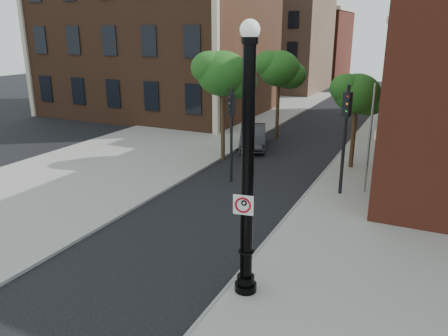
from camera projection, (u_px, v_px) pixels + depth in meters
The scene contains 16 objects.
ground at pixel (175, 267), 13.81m from camera, with size 120.00×120.00×0.00m, color black.
sidewalk_right at pixel (402, 193), 19.95m from camera, with size 8.00×60.00×0.12m, color gray.
sidewalk_left at pixel (198, 130), 33.00m from camera, with size 10.00×50.00×0.12m, color gray.
curb_edge at pixel (317, 181), 21.57m from camera, with size 0.10×60.00×0.14m, color gray.
victorian_building at pixel (160, 13), 38.44m from camera, with size 18.60×14.60×17.95m.
bg_building_tan_a at pixel (276, 41), 54.87m from camera, with size 12.00×12.00×12.00m, color #8D664D.
bg_building_red at pixel (305, 46), 67.24m from camera, with size 12.00×12.00×10.00m, color #5E2616.
lamppost at pixel (247, 180), 11.39m from camera, with size 0.63×0.63×7.41m.
no_parking_sign at pixel (243, 205), 11.43m from camera, with size 0.55×0.13×0.55m.
parked_car at pixel (253, 137), 27.84m from camera, with size 1.56×4.48×1.48m, color #303035.
traffic_signal_left at pixel (231, 119), 20.80m from camera, with size 0.34×0.40×4.67m.
traffic_signal_right at pixel (346, 123), 18.84m from camera, with size 0.39×0.44×5.00m.
utility_pole at pixel (369, 141), 19.31m from camera, with size 0.10×0.10×5.02m, color #999999.
street_tree_a at pixel (224, 75), 24.00m from camera, with size 3.42×3.09×6.16m.
street_tree_b at pixel (280, 70), 29.22m from camera, with size 3.32×3.00×5.97m.
street_tree_c at pixel (358, 94), 22.57m from camera, with size 2.83×2.56×5.11m.
Camera 1 is at (6.67, -10.39, 7.11)m, focal length 35.00 mm.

